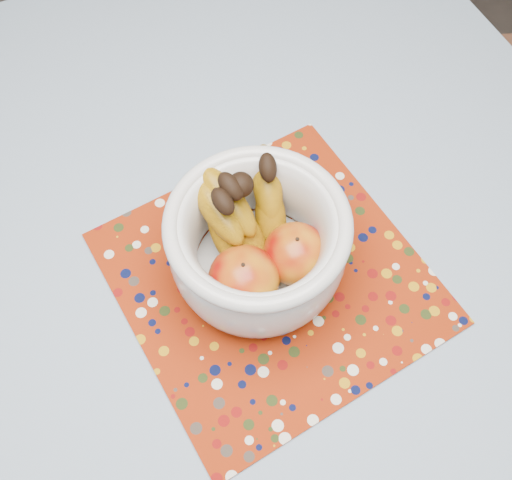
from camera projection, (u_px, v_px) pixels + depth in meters
table at (204, 295)px, 0.91m from camera, size 1.20×1.20×0.75m
tablecloth at (199, 272)px, 0.84m from camera, size 1.32×1.32×0.01m
placemat at (271, 278)px, 0.83m from camera, size 0.44×0.44×0.00m
fruit_bowl at (255, 238)px, 0.76m from camera, size 0.23×0.24×0.17m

